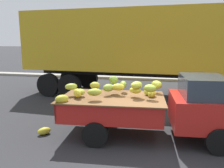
# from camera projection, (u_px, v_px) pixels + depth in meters

# --- Properties ---
(ground) EXTENTS (220.00, 220.00, 0.00)m
(ground) POSITION_uv_depth(u_px,v_px,m) (152.00, 140.00, 6.00)
(ground) COLOR #28282B
(curb_strip) EXTENTS (80.00, 0.80, 0.16)m
(curb_strip) POSITION_uv_depth(u_px,v_px,m) (159.00, 79.00, 15.29)
(curb_strip) COLOR gray
(curb_strip) RESTS_ON ground
(pickup_truck) EXTENTS (5.02, 2.11, 1.70)m
(pickup_truck) POSITION_uv_depth(u_px,v_px,m) (184.00, 106.00, 5.93)
(pickup_truck) COLOR #B21E19
(pickup_truck) RESTS_ON ground
(semi_trailer) EXTENTS (12.09, 3.06, 3.95)m
(semi_trailer) POSITION_uv_depth(u_px,v_px,m) (150.00, 42.00, 10.33)
(semi_trailer) COLOR gold
(semi_trailer) RESTS_ON ground
(fallen_banana_bunch_near_tailgate) EXTENTS (0.40, 0.42, 0.20)m
(fallen_banana_bunch_near_tailgate) POSITION_uv_depth(u_px,v_px,m) (44.00, 131.00, 6.33)
(fallen_banana_bunch_near_tailgate) COLOR gold
(fallen_banana_bunch_near_tailgate) RESTS_ON ground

